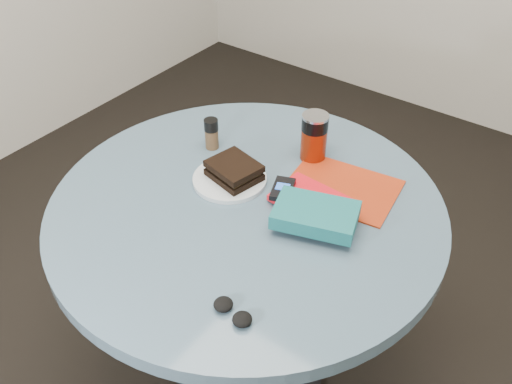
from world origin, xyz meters
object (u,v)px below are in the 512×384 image
Objects in this scene: plate at (230,179)px; mp3_player at (283,189)px; soda_can at (314,137)px; magazine at (342,188)px; table at (247,249)px; pepper_grinder at (212,133)px; red_book at (313,201)px; headphones at (233,312)px; sandwich at (234,170)px; novel at (316,215)px.

mp3_player reaches higher than plate.
soda_can reaches higher than magazine.
pepper_grinder is at bearing 148.15° from table.
table is 0.24m from red_book.
headphones reaches higher than table.
sandwich is at bearing -30.54° from pepper_grinder.
plate is at bearing 152.61° from table.
table is 0.36m from soda_can.
pepper_grinder is 0.91× the size of mp3_player.
mp3_player is at bearing -160.62° from red_book.
table is at bearing -131.04° from mp3_player.
sandwich is 0.76× the size of red_book.
pepper_grinder reaches higher than plate.
magazine is at bearing 79.29° from red_book.
novel is (0.41, -0.12, -0.01)m from pepper_grinder.
table is 5.15× the size of novel.
magazine is 0.50m from headphones.
soda_can is at bearing 125.62° from red_book.
sandwich is at bearing -117.46° from soda_can.
table is 10.99× the size of pepper_grinder.
mp3_player is at bearing 141.52° from novel.
headphones reaches higher than magazine.
table is 6.83× the size of sandwich.
pepper_grinder reaches higher than magazine.
plate is 1.43× the size of soda_can.
soda_can is at bearing 83.53° from table.
red_book reaches higher than plate.
plate is 2.15× the size of pepper_grinder.
sandwich is 0.22m from red_book.
pepper_grinder is at bearing 133.42° from headphones.
table is 7.34× the size of soda_can.
headphones is at bearing -94.58° from magazine.
novel is at bearing -50.94° from red_book.
plate is 0.26m from soda_can.
mp3_player is (0.29, -0.07, -0.02)m from pepper_grinder.
soda_can reaches higher than headphones.
pepper_grinder is at bearing 146.29° from novel.
mp3_player is at bearing 109.20° from headphones.
novel is (0.05, -0.07, 0.03)m from red_book.
mp3_player is (-0.12, 0.05, -0.01)m from novel.
magazine is 2.77× the size of mp3_player.
plate is 0.28m from novel.
red_book is (0.23, 0.05, 0.01)m from plate.
table is at bearing -96.47° from soda_can.
plate is at bearing -34.53° from pepper_grinder.
soda_can is 1.35× the size of headphones.
plate is 0.03m from sandwich.
sandwich reaches higher than table.
red_book is (0.11, -0.18, -0.06)m from soda_can.
soda_can reaches higher than red_book.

